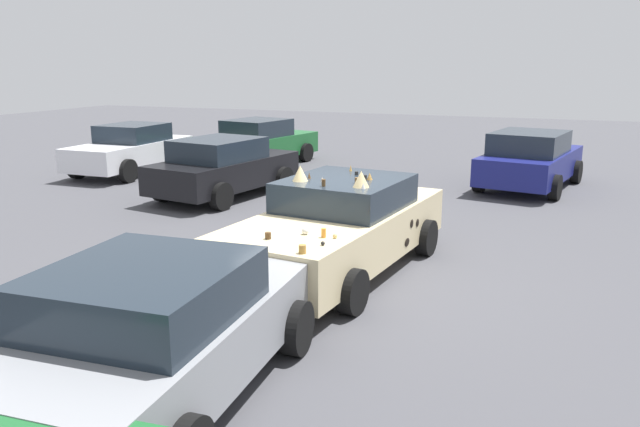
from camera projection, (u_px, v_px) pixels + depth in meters
name	position (u px, v px, depth m)	size (l,w,h in m)	color
ground_plane	(338.00, 271.00, 9.80)	(60.00, 60.00, 0.00)	#47474C
art_car_decorated	(339.00, 226.00, 9.66)	(4.86, 2.49, 1.68)	beige
parked_sedan_near_left	(131.00, 149.00, 18.29)	(4.12, 1.99, 1.43)	white
parked_sedan_row_back_far	(223.00, 167.00, 15.04)	(4.16, 2.44, 1.43)	black
parked_sedan_behind_right	(159.00, 329.00, 5.95)	(4.04, 2.27, 1.40)	gray
parked_sedan_behind_left	(260.00, 142.00, 19.81)	(4.35, 2.54, 1.45)	#1E602D
parked_sedan_far_left	(530.00, 160.00, 16.09)	(4.38, 2.59, 1.48)	navy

